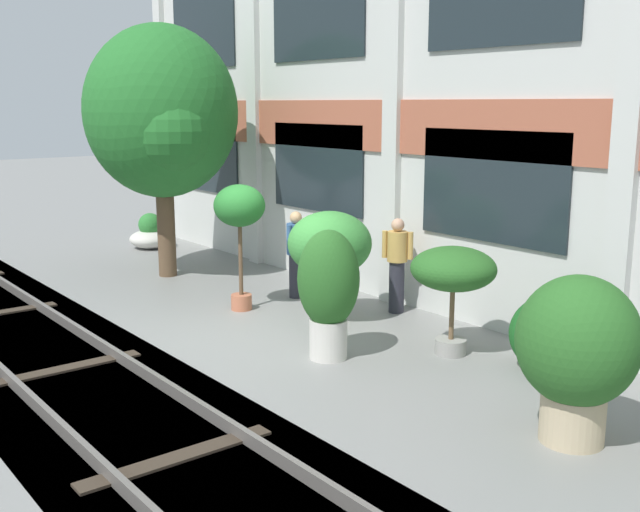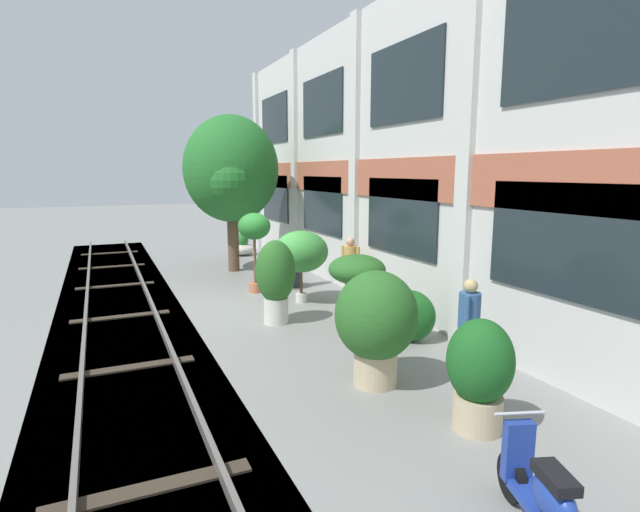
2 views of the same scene
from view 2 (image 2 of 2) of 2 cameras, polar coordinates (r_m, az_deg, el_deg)
The scene contains 16 objects.
ground_plane at distance 12.48m, azimuth -8.84°, elevation -5.58°, with size 80.00×80.00×0.00m, color gray.
apartment_facade at distance 13.31m, azimuth 5.08°, elevation 11.00°, with size 17.59×0.64×7.16m.
rail_tracks at distance 12.13m, azimuth -21.73°, elevation -7.28°, with size 25.23×2.80×0.43m.
broadleaf_tree at distance 16.45m, azimuth -10.11°, elevation 9.45°, with size 3.18×3.03×5.03m.
potted_plant_low_pan at distance 12.35m, azimuth -2.19°, elevation 0.46°, with size 1.35×1.35×1.81m.
potted_plant_fluted_column at distance 10.73m, azimuth -5.09°, elevation -2.15°, with size 0.86×0.86×1.82m.
potted_plant_tall_urn at distance 10.43m, azimuth 4.25°, elevation -1.83°, with size 1.20×1.20×1.55m.
potted_plant_stone_basin at distance 6.72m, azimuth 17.78°, elevation -12.40°, with size 0.84×0.84×1.46m.
potted_plant_glazed_jar at distance 7.68m, azimuth 6.43°, elevation -7.33°, with size 1.27×1.27×1.79m.
potted_plant_terracotta_small at distance 13.45m, azimuth -7.52°, elevation 2.93°, with size 0.87×0.87×2.16m.
potted_plant_wide_bowl at distance 19.82m, azimuth -8.99°, elevation 1.05°, with size 1.02×1.02×0.87m.
scooter_near_curb at distance 5.29m, azimuth 23.89°, elevation -23.47°, with size 1.34×0.67×0.98m.
resident_by_doorway at distance 8.24m, azimuth 16.62°, elevation -7.63°, with size 0.36×0.43×1.62m.
resident_watching_tracks at distance 12.68m, azimuth 3.48°, elevation -1.22°, with size 0.46×0.34×1.61m.
resident_near_plants at distance 14.05m, azimuth -2.70°, elevation -0.21°, with size 0.34×0.51×1.59m.
topiary_hedge at distance 9.84m, azimuth 10.20°, elevation -6.74°, with size 0.99×0.70×1.01m, color #19561E.
Camera 2 is at (11.64, -3.08, 3.26)m, focal length 28.00 mm.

